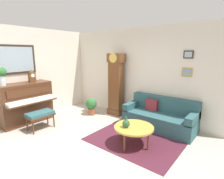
# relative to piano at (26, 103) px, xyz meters

# --- Properties ---
(ground_plane) EXTENTS (6.40, 6.00, 0.10)m
(ground_plane) POSITION_rel_piano_xyz_m (2.23, 0.12, -0.65)
(ground_plane) COLOR #B2A899
(wall_left) EXTENTS (0.13, 4.90, 2.80)m
(wall_left) POSITION_rel_piano_xyz_m (-0.37, 0.12, 0.81)
(wall_left) COLOR silver
(wall_left) RESTS_ON ground_plane
(wall_back) EXTENTS (5.30, 0.13, 2.80)m
(wall_back) POSITION_rel_piano_xyz_m (2.23, 2.52, 0.80)
(wall_back) COLOR silver
(wall_back) RESTS_ON ground_plane
(area_rug) EXTENTS (2.10, 1.50, 0.01)m
(area_rug) POSITION_rel_piano_xyz_m (3.13, 1.01, -0.60)
(area_rug) COLOR #4C1E2D
(area_rug) RESTS_ON ground_plane
(piano) EXTENTS (0.87, 1.44, 1.18)m
(piano) POSITION_rel_piano_xyz_m (0.00, 0.00, 0.00)
(piano) COLOR #4C2B19
(piano) RESTS_ON ground_plane
(piano_bench) EXTENTS (0.42, 0.70, 0.48)m
(piano_bench) POSITION_rel_piano_xyz_m (0.78, -0.01, -0.19)
(piano_bench) COLOR #4C2B19
(piano_bench) RESTS_ON ground_plane
(grandfather_clock) EXTENTS (0.52, 0.34, 2.03)m
(grandfather_clock) POSITION_rel_piano_xyz_m (1.65, 2.22, 0.37)
(grandfather_clock) COLOR brown
(grandfather_clock) RESTS_ON ground_plane
(couch) EXTENTS (1.90, 0.80, 0.84)m
(couch) POSITION_rel_piano_xyz_m (3.27, 2.10, -0.29)
(couch) COLOR #2D565B
(couch) RESTS_ON ground_plane
(coffee_table) EXTENTS (0.88, 0.88, 0.44)m
(coffee_table) POSITION_rel_piano_xyz_m (3.21, 0.85, -0.19)
(coffee_table) COLOR gold
(coffee_table) RESTS_ON ground_plane
(mantel_clock) EXTENTS (0.13, 0.18, 0.38)m
(mantel_clock) POSITION_rel_piano_xyz_m (0.00, 0.26, 0.76)
(mantel_clock) COLOR brown
(mantel_clock) RESTS_ON piano
(flower_vase) EXTENTS (0.26, 0.26, 0.58)m
(flower_vase) POSITION_rel_piano_xyz_m (0.00, -0.55, 0.90)
(flower_vase) COLOR silver
(flower_vase) RESTS_ON piano
(green_jug) EXTENTS (0.17, 0.17, 0.24)m
(green_jug) POSITION_rel_piano_xyz_m (3.10, 0.70, -0.07)
(green_jug) COLOR #234C33
(green_jug) RESTS_ON coffee_table
(potted_plant) EXTENTS (0.36, 0.36, 0.56)m
(potted_plant) POSITION_rel_piano_xyz_m (1.05, 1.66, -0.28)
(potted_plant) COLOR #935138
(potted_plant) RESTS_ON ground_plane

